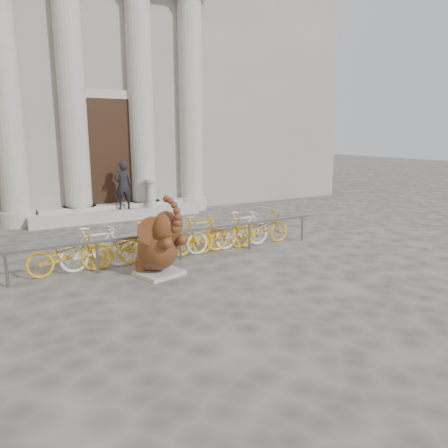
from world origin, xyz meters
TOP-DOWN VIEW (x-y plane):
  - ground at (0.00, 0.00)m, footprint 80.00×80.00m
  - classical_building at (0.00, 14.93)m, footprint 22.00×10.70m
  - entrance_steps at (0.00, 9.40)m, footprint 6.00×1.20m
  - elephant_statue at (-1.06, 2.67)m, footprint 1.16×1.40m
  - bike_rack at (-0.19, 3.76)m, footprint 8.00×0.53m
  - pedestrian at (0.22, 9.18)m, footprint 0.66×0.47m
  - balustrade_post at (1.21, 9.10)m, footprint 0.41×0.41m

SIDE VIEW (x-z plane):
  - ground at x=0.00m, z-range 0.00..0.00m
  - entrance_steps at x=0.00m, z-range 0.00..0.36m
  - bike_rack at x=-0.19m, z-range 0.00..1.00m
  - elephant_statue at x=-1.06m, z-range -0.24..1.53m
  - balustrade_post at x=1.21m, z-range 0.32..1.33m
  - pedestrian at x=0.22m, z-range 0.36..2.06m
  - classical_building at x=0.00m, z-range -0.02..11.98m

